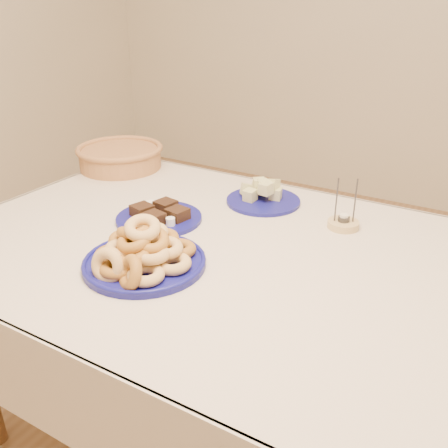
{
  "coord_description": "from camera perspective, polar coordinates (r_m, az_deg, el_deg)",
  "views": [
    {
      "loc": [
        0.61,
        -1.07,
        1.4
      ],
      "look_at": [
        0.0,
        -0.05,
        0.85
      ],
      "focal_mm": 40.0,
      "sensor_mm": 36.0,
      "label": 1
    }
  ],
  "objects": [
    {
      "name": "ground",
      "position": [
        1.87,
        0.86,
        -23.74
      ],
      "size": [
        5.0,
        5.0,
        0.0
      ],
      "primitive_type": "plane",
      "color": "#8F6643",
      "rests_on": "ground"
    },
    {
      "name": "donut_platter",
      "position": [
        1.31,
        -9.28,
        -3.37
      ],
      "size": [
        0.35,
        0.35,
        0.15
      ],
      "rotation": [
        0.0,
        0.0,
        -0.09
      ],
      "color": "navy",
      "rests_on": "dining_table"
    },
    {
      "name": "dining_table",
      "position": [
        1.45,
        1.02,
        -6.68
      ],
      "size": [
        1.71,
        1.11,
        0.75
      ],
      "color": "brown",
      "rests_on": "ground"
    },
    {
      "name": "candle_holder",
      "position": [
        1.56,
        13.47,
        0.1
      ],
      "size": [
        0.13,
        0.13,
        0.16
      ],
      "rotation": [
        0.0,
        0.0,
        0.42
      ],
      "color": "tan",
      "rests_on": "dining_table"
    },
    {
      "name": "wicker_basket",
      "position": [
        2.09,
        -11.78,
        7.61
      ],
      "size": [
        0.44,
        0.44,
        0.09
      ],
      "rotation": [
        0.0,
        0.0,
        0.3
      ],
      "color": "#92603A",
      "rests_on": "dining_table"
    },
    {
      "name": "melon_plate",
      "position": [
        1.71,
        4.44,
        3.25
      ],
      "size": [
        0.33,
        0.33,
        0.09
      ],
      "rotation": [
        0.0,
        0.0,
        -0.44
      ],
      "color": "navy",
      "rests_on": "dining_table"
    },
    {
      "name": "brownie_plate",
      "position": [
        1.58,
        -7.44,
        0.88
      ],
      "size": [
        0.34,
        0.34,
        0.05
      ],
      "rotation": [
        0.0,
        0.0,
        -0.29
      ],
      "color": "navy",
      "rests_on": "dining_table"
    }
  ]
}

